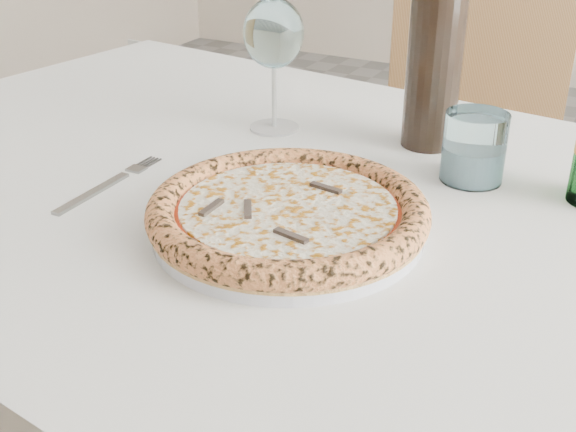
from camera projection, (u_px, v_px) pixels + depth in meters
name	position (u px, v px, depth m)	size (l,w,h in m)	color
dining_table	(325.00, 256.00, 0.92)	(1.64, 1.10, 0.76)	brown
chair_far	(474.00, 158.00, 1.58)	(0.50, 0.50, 0.93)	brown
plate	(288.00, 225.00, 0.80)	(0.30, 0.30, 0.02)	white
pizza	(288.00, 211.00, 0.79)	(0.31, 0.31, 0.03)	tan
fork	(107.00, 185.00, 0.91)	(0.02, 0.18, 0.00)	slate
wine_glass	(274.00, 36.00, 1.03)	(0.09, 0.09, 0.20)	silver
tumbler	(474.00, 152.00, 0.91)	(0.08, 0.08, 0.09)	white
wine_bottle	(435.00, 54.00, 0.98)	(0.08, 0.08, 0.31)	black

